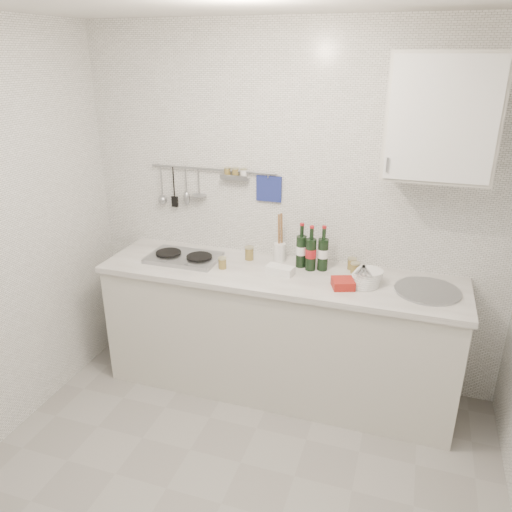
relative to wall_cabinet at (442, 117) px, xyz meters
The scene contains 15 objects.
floor 2.47m from the wall_cabinet, 126.42° to the right, with size 3.00×3.00×0.00m, color gray.
back_wall 1.15m from the wall_cabinet, 168.67° to the left, with size 3.00×0.02×2.50m, color silver.
counter 1.76m from the wall_cabinet, behind, with size 2.44×0.64×0.96m.
wall_rail 1.59m from the wall_cabinet, behind, with size 0.98×0.09×0.34m.
wall_cabinet is the anchor object (origin of this frame).
plate_stack_hob 1.91m from the wall_cabinet, behind, with size 0.32×0.32×0.03m.
plate_stack_sink 1.04m from the wall_cabinet, 158.00° to the right, with size 0.23×0.22×0.10m.
wine_bottles 1.13m from the wall_cabinet, behind, with size 0.22×0.11×0.31m.
butter_dish 1.35m from the wall_cabinet, behind, with size 0.18×0.09×0.05m, color white.
strawberry_punnet 1.12m from the wall_cabinet, 153.78° to the right, with size 0.13×0.13×0.06m, color #B62A14.
utensil_crock 1.34m from the wall_cabinet, behind, with size 0.09×0.09×0.35m.
jar_a 1.52m from the wall_cabinet, behind, with size 0.06×0.06×0.10m.
jar_b 1.09m from the wall_cabinet, 169.06° to the left, with size 0.06×0.06×0.08m.
jar_c 1.08m from the wall_cabinet, behind, with size 0.06×0.06×0.07m.
jar_d 1.63m from the wall_cabinet, behind, with size 0.06×0.06×0.08m.
Camera 1 is at (0.81, -1.85, 2.28)m, focal length 35.00 mm.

